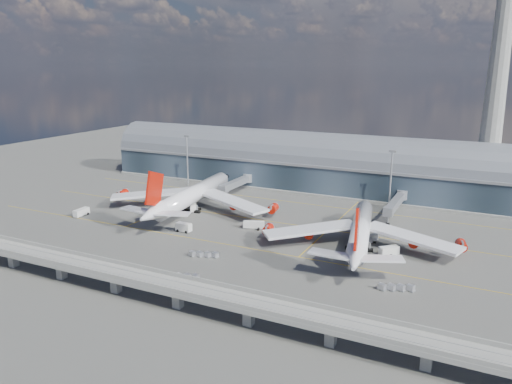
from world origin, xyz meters
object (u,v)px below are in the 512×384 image
at_px(service_truck_3, 389,251).
at_px(cargo_train_1, 204,254).
at_px(control_tower, 497,84).
at_px(airliner_left, 191,195).
at_px(cargo_train_2, 396,288).
at_px(service_truck_2, 254,225).
at_px(service_truck_4, 373,238).
at_px(service_truck_5, 193,207).
at_px(floodlight_mast_left, 187,159).
at_px(cargo_train_0, 187,277).
at_px(service_truck_0, 81,212).
at_px(service_truck_1, 184,227).
at_px(floodlight_mast_right, 391,179).
at_px(airliner_right, 360,232).

relative_size(service_truck_3, cargo_train_1, 0.64).
xyz_separation_m(control_tower, airliner_left, (-109.01, -64.55, -44.90)).
bearing_deg(cargo_train_2, service_truck_2, 83.04).
xyz_separation_m(airliner_left, service_truck_4, (76.76, -3.76, -5.46)).
bearing_deg(service_truck_5, floodlight_mast_left, 88.74).
xyz_separation_m(service_truck_2, cargo_train_0, (3.26, -49.37, -0.62)).
height_order(service_truck_3, service_truck_5, service_truck_5).
bearing_deg(control_tower, service_truck_0, -148.19).
distance_m(cargo_train_0, cargo_train_2, 58.03).
distance_m(service_truck_3, service_truck_4, 13.35).
distance_m(service_truck_1, service_truck_2, 25.91).
bearing_deg(floodlight_mast_right, airliner_right, -89.52).
xyz_separation_m(airliner_left, service_truck_3, (84.56, -14.59, -5.16)).
xyz_separation_m(airliner_left, cargo_train_0, (36.80, -58.52, -5.88)).
height_order(control_tower, floodlight_mast_left, control_tower).
distance_m(floodlight_mast_left, service_truck_0, 64.05).
bearing_deg(floodlight_mast_right, floodlight_mast_left, 180.00).
relative_size(floodlight_mast_left, cargo_train_1, 2.63).
distance_m(airliner_right, service_truck_5, 75.22).
relative_size(control_tower, floodlight_mast_right, 4.01).
distance_m(control_tower, airliner_right, 95.94).
bearing_deg(service_truck_4, floodlight_mast_left, 173.75).
bearing_deg(service_truck_2, service_truck_5, 54.49).
relative_size(airliner_right, cargo_train_1, 7.11).
height_order(control_tower, cargo_train_0, control_tower).
xyz_separation_m(service_truck_3, cargo_train_0, (-47.76, -43.93, -0.72)).
bearing_deg(service_truck_0, service_truck_1, -0.37).
relative_size(service_truck_0, service_truck_4, 1.53).
height_order(airliner_right, service_truck_0, airliner_right).
distance_m(service_truck_0, service_truck_3, 121.24).
distance_m(control_tower, floodlight_mast_left, 143.01).
distance_m(floodlight_mast_right, service_truck_1, 87.23).
height_order(airliner_left, service_truck_4, airliner_left).
distance_m(airliner_right, cargo_train_1, 51.99).
bearing_deg(cargo_train_1, service_truck_0, 95.32).
distance_m(service_truck_0, service_truck_1, 48.40).
height_order(floodlight_mast_left, floodlight_mast_right, same).
distance_m(control_tower, floodlight_mast_right, 58.76).
distance_m(floodlight_mast_left, service_truck_1, 72.41).
distance_m(service_truck_2, service_truck_5, 34.49).
bearing_deg(floodlight_mast_left, control_tower, 11.72).
bearing_deg(airliner_left, cargo_train_0, -64.43).
height_order(service_truck_2, service_truck_4, service_truck_2).
distance_m(service_truck_1, service_truck_5, 26.89).
xyz_separation_m(control_tower, cargo_train_0, (-72.21, -123.07, -50.78)).
height_order(service_truck_1, cargo_train_0, service_truck_1).
distance_m(airliner_left, service_truck_5, 5.09).
bearing_deg(airliner_right, cargo_train_0, -140.65).
bearing_deg(service_truck_1, service_truck_2, -54.92).
xyz_separation_m(control_tower, service_truck_1, (-96.83, -88.36, -49.96)).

